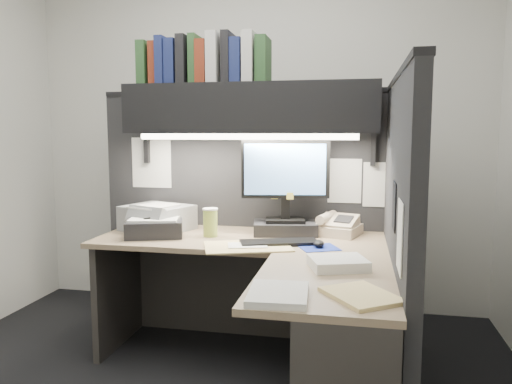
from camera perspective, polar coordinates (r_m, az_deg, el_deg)
wall_back at (r=3.87m, az=-0.08°, el=6.75°), size 3.50×0.04×2.70m
partition_back at (r=3.35m, az=-1.53°, el=-2.70°), size 1.90×0.06×1.60m
partition_right at (r=2.54m, az=15.91°, el=-6.05°), size 0.06×1.50×1.60m
desk at (r=2.49m, az=2.69°, el=-14.67°), size 1.70×1.53×0.73m
overhead_shelf at (r=3.11m, az=-0.60°, el=9.50°), size 1.55×0.34×0.30m
task_light_tube at (r=2.97m, az=-1.16°, el=6.35°), size 1.32×0.04×0.04m
monitor at (r=3.06m, az=3.37°, el=-0.60°), size 0.53×0.30×0.58m
keyboard at (r=2.81m, az=2.65°, el=-5.79°), size 0.46×0.28×0.02m
mousepad at (r=2.75m, az=7.17°, el=-6.33°), size 0.26×0.25×0.00m
mouse at (r=2.76m, az=7.17°, el=-5.85°), size 0.07×0.10×0.04m
telephone at (r=3.10m, az=9.38°, el=-3.95°), size 0.30×0.31×0.10m
coffee_cup at (r=3.02m, az=-5.24°, el=-3.57°), size 0.09×0.09×0.16m
printer at (r=3.28m, az=-11.20°, el=-2.90°), size 0.48×0.45×0.16m
notebook_stack at (r=3.09m, az=-11.50°, el=-4.03°), size 0.40×0.37×0.10m
open_folder at (r=2.75m, az=-0.98°, el=-6.24°), size 0.54×0.44×0.01m
paper_stack_a at (r=2.36m, az=9.35°, el=-8.02°), size 0.30×0.28×0.05m
paper_stack_b at (r=1.93m, az=2.56°, el=-11.60°), size 0.24×0.29×0.03m
manila_stack at (r=1.98m, az=11.94°, el=-11.50°), size 0.34×0.36×0.02m
binder_row at (r=3.21m, az=-5.84°, el=14.63°), size 0.81×0.25×0.31m
pinned_papers at (r=2.89m, az=4.39°, el=0.83°), size 1.76×1.31×0.51m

